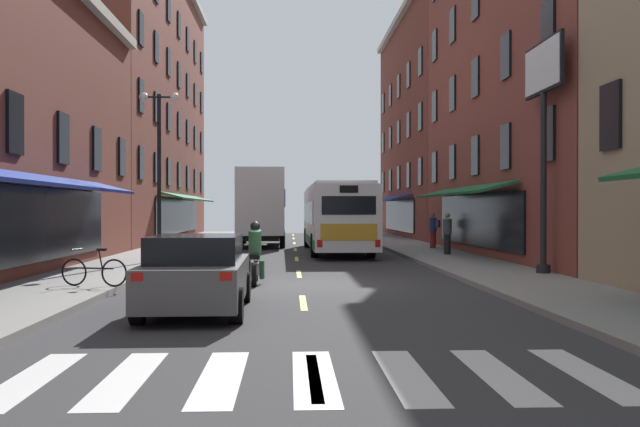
# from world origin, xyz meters

# --- Properties ---
(ground_plane) EXTENTS (34.80, 80.00, 0.10)m
(ground_plane) POSITION_xyz_m (0.00, 0.00, -0.05)
(ground_plane) COLOR #333335
(lane_centre_dashes) EXTENTS (0.14, 73.90, 0.01)m
(lane_centre_dashes) POSITION_xyz_m (0.00, -0.25, 0.00)
(lane_centre_dashes) COLOR #DBCC4C
(lane_centre_dashes) RESTS_ON ground
(crosswalk_near) EXTENTS (7.10, 2.80, 0.01)m
(crosswalk_near) POSITION_xyz_m (0.00, -10.00, 0.00)
(crosswalk_near) COLOR silver
(crosswalk_near) RESTS_ON ground
(sidewalk_left) EXTENTS (3.00, 80.00, 0.14)m
(sidewalk_left) POSITION_xyz_m (-5.90, 0.00, 0.07)
(sidewalk_left) COLOR gray
(sidewalk_left) RESTS_ON ground
(sidewalk_right) EXTENTS (3.00, 80.00, 0.14)m
(sidewalk_right) POSITION_xyz_m (5.90, 0.00, 0.07)
(sidewalk_right) COLOR gray
(sidewalk_right) RESTS_ON ground
(billboard_sign) EXTENTS (0.40, 2.82, 6.71)m
(billboard_sign) POSITION_xyz_m (7.05, 1.53, 5.23)
(billboard_sign) COLOR black
(billboard_sign) RESTS_ON sidewalk_right
(transit_bus) EXTENTS (2.76, 12.28, 3.10)m
(transit_bus) POSITION_xyz_m (1.87, 13.93, 1.63)
(transit_bus) COLOR white
(transit_bus) RESTS_ON ground
(box_truck) EXTENTS (2.56, 7.75, 4.05)m
(box_truck) POSITION_xyz_m (-1.77, 18.97, 2.08)
(box_truck) COLOR black
(box_truck) RESTS_ON ground
(sedan_near) EXTENTS (1.95, 4.27, 1.49)m
(sedan_near) POSITION_xyz_m (-2.07, -4.81, 0.75)
(sedan_near) COLOR #515154
(sedan_near) RESTS_ON ground
(sedan_mid) EXTENTS (2.05, 4.37, 1.35)m
(sedan_mid) POSITION_xyz_m (-2.05, 28.88, 0.69)
(sedan_mid) COLOR maroon
(sedan_mid) RESTS_ON ground
(motorcycle_rider) EXTENTS (0.62, 2.07, 1.66)m
(motorcycle_rider) POSITION_xyz_m (-1.20, 0.26, 0.71)
(motorcycle_rider) COLOR black
(motorcycle_rider) RESTS_ON ground
(bicycle_near) EXTENTS (1.67, 0.58, 0.91)m
(bicycle_near) POSITION_xyz_m (-4.96, -1.41, 0.50)
(bicycle_near) COLOR black
(bicycle_near) RESTS_ON sidewalk_left
(pedestrian_near) EXTENTS (0.52, 0.45, 1.68)m
(pedestrian_near) POSITION_xyz_m (6.56, 14.50, 1.03)
(pedestrian_near) COLOR maroon
(pedestrian_near) RESTS_ON sidewalk_right
(pedestrian_mid) EXTENTS (0.36, 0.36, 1.71)m
(pedestrian_mid) POSITION_xyz_m (6.18, 9.93, 1.02)
(pedestrian_mid) COLOR black
(pedestrian_mid) RESTS_ON sidewalk_right
(street_lamp_twin) EXTENTS (1.42, 0.32, 6.05)m
(street_lamp_twin) POSITION_xyz_m (-4.98, 6.99, 3.47)
(street_lamp_twin) COLOR black
(street_lamp_twin) RESTS_ON sidewalk_left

